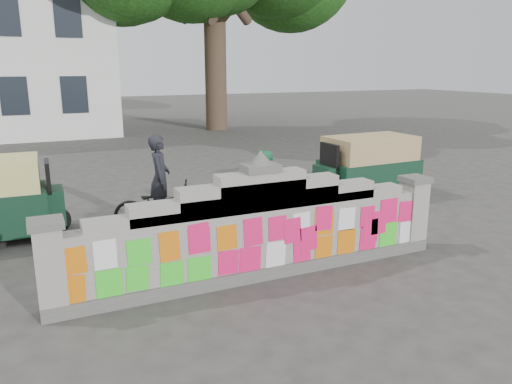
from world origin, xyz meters
TOP-DOWN VIEW (x-y plane):
  - ground at (0.00, 0.00)m, footprint 100.00×100.00m
  - parapet_wall at (-0.00, -0.01)m, footprint 6.48×0.44m
  - cyclist_bike at (-0.81, 2.92)m, footprint 1.98×1.21m
  - cyclist_rider at (-0.81, 2.92)m, footprint 0.57×0.70m
  - pedestrian at (1.07, 1.99)m, footprint 0.99×1.00m
  - rickshaw_right at (4.56, 3.38)m, footprint 2.78×1.36m

SIDE VIEW (x-z plane):
  - ground at x=0.00m, z-range 0.00..0.00m
  - cyclist_bike at x=-0.81m, z-range 0.00..0.98m
  - parapet_wall at x=0.00m, z-range -0.26..1.75m
  - rickshaw_right at x=4.56m, z-range 0.03..1.56m
  - pedestrian at x=1.07m, z-range 0.00..1.62m
  - cyclist_rider at x=-0.81m, z-range 0.00..1.67m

